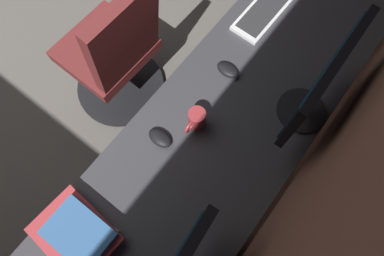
# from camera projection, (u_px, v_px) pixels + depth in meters

# --- Properties ---
(wall_back) EXTENTS (4.94, 0.10, 2.60)m
(wall_back) POSITION_uv_depth(u_px,v_px,m) (360.00, 184.00, 0.72)
(wall_back) COLOR brown
(wall_back) RESTS_ON ground
(desk) EXTENTS (2.24, 0.64, 0.73)m
(desk) POSITION_uv_depth(u_px,v_px,m) (202.00, 159.00, 1.39)
(desk) COLOR #38383D
(desk) RESTS_ON ground
(drawer_pedestal) EXTENTS (0.40, 0.51, 0.69)m
(drawer_pedestal) POSITION_uv_depth(u_px,v_px,m) (161.00, 235.00, 1.59)
(drawer_pedestal) COLOR #38383D
(drawer_pedestal) RESTS_ON ground
(monitor_secondary) EXTENTS (0.46, 0.20, 0.41)m
(monitor_secondary) POSITION_uv_depth(u_px,v_px,m) (320.00, 84.00, 1.17)
(monitor_secondary) COLOR black
(monitor_secondary) RESTS_ON desk
(keyboard_main) EXTENTS (0.42, 0.15, 0.02)m
(keyboard_main) POSITION_uv_depth(u_px,v_px,m) (268.00, 6.00, 1.57)
(keyboard_main) COLOR silver
(keyboard_main) RESTS_ON desk
(mouse_main) EXTENTS (0.06, 0.10, 0.03)m
(mouse_main) POSITION_uv_depth(u_px,v_px,m) (228.00, 70.00, 1.44)
(mouse_main) COLOR black
(mouse_main) RESTS_ON desk
(mouse_spare) EXTENTS (0.06, 0.10, 0.03)m
(mouse_spare) POSITION_uv_depth(u_px,v_px,m) (160.00, 138.00, 1.34)
(mouse_spare) COLOR black
(mouse_spare) RESTS_ON desk
(book_stack_near) EXTENTS (0.24, 0.30, 0.08)m
(book_stack_near) POSITION_uv_depth(u_px,v_px,m) (77.00, 234.00, 1.19)
(book_stack_near) COLOR beige
(book_stack_near) RESTS_ON desk
(coffee_mug) EXTENTS (0.11, 0.07, 0.10)m
(coffee_mug) POSITION_uv_depth(u_px,v_px,m) (196.00, 119.00, 1.33)
(coffee_mug) COLOR #A53338
(coffee_mug) RESTS_ON desk
(office_chair) EXTENTS (0.56, 0.56, 0.97)m
(office_chair) POSITION_uv_depth(u_px,v_px,m) (116.00, 58.00, 1.80)
(office_chair) COLOR maroon
(office_chair) RESTS_ON ground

